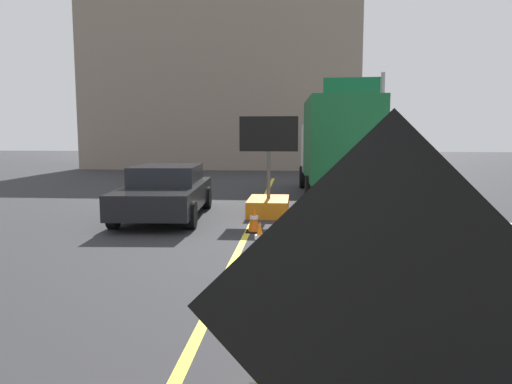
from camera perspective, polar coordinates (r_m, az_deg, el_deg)
The scene contains 11 objects.
lane_center_stripe at distance 6.47m, azimuth -5.29°, elevation -13.33°, with size 0.14×36.00×0.01m, color yellow.
roadwork_sign at distance 2.01m, azimuth 15.14°, elevation -15.93°, with size 1.61×0.31×2.33m.
arrow_board_trailer at distance 13.36m, azimuth 1.49°, elevation -0.63°, with size 1.60×1.81×2.70m.
box_truck at distance 17.41m, azimuth 9.54°, elevation 5.48°, with size 2.56×7.01×3.38m.
pickup_car at distance 13.15m, azimuth -10.60°, elevation 0.08°, with size 2.29×4.82×1.38m.
highway_guide_sign at distance 23.16m, azimuth 12.72°, elevation 9.70°, with size 2.78×0.33×5.00m.
far_building_block at distance 33.99m, azimuth -3.57°, elevation 12.18°, with size 17.26×8.94×10.69m, color gray.
traffic_cone_near_sign at distance 4.34m, azimuth 1.49°, elevation -19.52°, with size 0.36×0.36×0.63m.
traffic_cone_mid_lane at distance 6.55m, azimuth 1.61°, elevation -10.24°, with size 0.36×0.36×0.63m.
traffic_cone_far_lane at distance 8.72m, azimuth 0.46°, elevation -5.69°, with size 0.36×0.36×0.68m.
traffic_cone_curbside at distance 11.00m, azimuth -0.23°, elevation -3.26°, with size 0.36×0.36×0.60m.
Camera 1 is at (1.07, 0.02, 2.24)m, focal length 33.89 mm.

